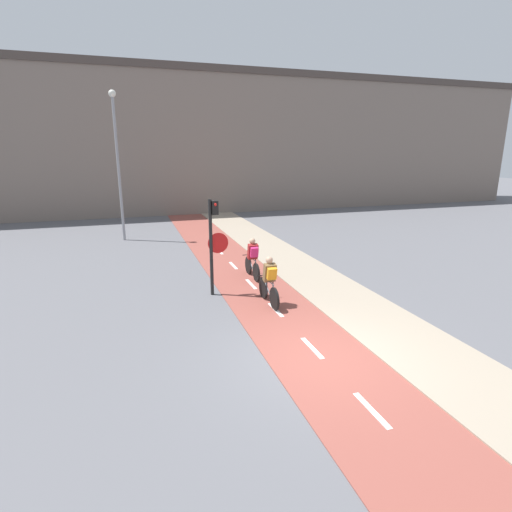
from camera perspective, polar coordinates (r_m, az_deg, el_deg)
The scene contains 8 objects.
ground_plane at distance 9.56m, azimuth 9.36°, elevation -14.26°, with size 120.00×120.00×0.00m, color #5B5B60.
bike_lane at distance 9.56m, azimuth 9.35°, elevation -14.20°, with size 2.48×60.00×0.02m.
sidewalk_strip at distance 10.79m, azimuth 21.24°, elevation -11.44°, with size 2.40×60.00×0.05m.
building_row_background at distance 32.47m, azimuth -11.23°, elevation 15.64°, with size 60.00×5.20×10.50m.
traffic_light_pole at distance 12.84m, azimuth -6.11°, elevation 2.76°, with size 0.67×0.25×3.15m.
street_lamp_far at distance 22.04m, azimuth -19.22°, elevation 13.79°, with size 0.36×0.36×7.51m.
cyclist_near at distance 12.23m, azimuth 1.92°, elevation -3.77°, with size 0.46×1.72×1.53m.
cyclist_far at distance 14.76m, azimuth -0.49°, elevation -0.50°, with size 0.46×1.68×1.52m.
Camera 1 is at (-3.95, -7.38, 4.61)m, focal length 28.00 mm.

